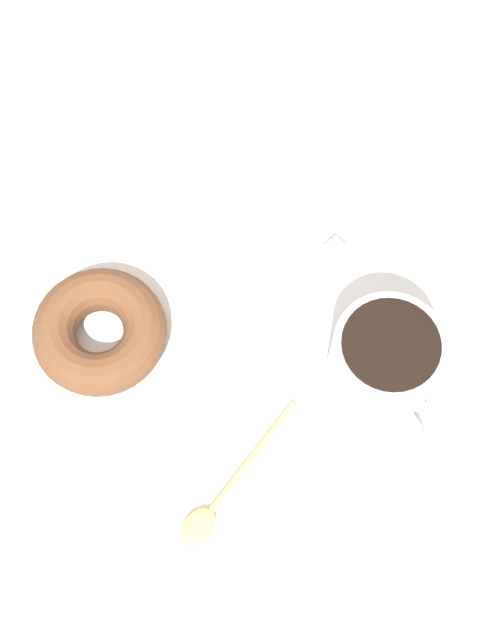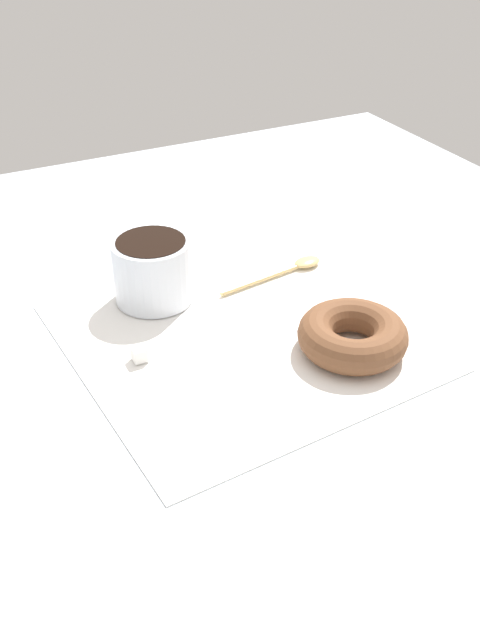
# 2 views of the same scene
# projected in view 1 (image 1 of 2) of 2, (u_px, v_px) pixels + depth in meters

# --- Properties ---
(ground_plane) EXTENTS (1.20, 1.20, 0.02)m
(ground_plane) POSITION_uv_depth(u_px,v_px,m) (246.00, 311.00, 0.81)
(ground_plane) COLOR #B2BCC6
(napkin) EXTENTS (0.38, 0.38, 0.00)m
(napkin) POSITION_uv_depth(u_px,v_px,m) (240.00, 329.00, 0.79)
(napkin) COLOR white
(napkin) RESTS_ON ground_plane
(coffee_cup) EXTENTS (0.12, 0.09, 0.08)m
(coffee_cup) POSITION_uv_depth(u_px,v_px,m) (386.00, 361.00, 0.73)
(coffee_cup) COLOR silver
(coffee_cup) RESTS_ON napkin
(donut) EXTENTS (0.12, 0.12, 0.04)m
(donut) POSITION_uv_depth(u_px,v_px,m) (100.00, 331.00, 0.77)
(donut) COLOR brown
(donut) RESTS_ON napkin
(spoon) EXTENTS (0.04, 0.15, 0.01)m
(spoon) POSITION_uv_depth(u_px,v_px,m) (215.00, 505.00, 0.72)
(spoon) COLOR #D8B772
(spoon) RESTS_ON napkin
(sugar_cube) EXTENTS (0.02, 0.02, 0.02)m
(sugar_cube) POSITION_uv_depth(u_px,v_px,m) (335.00, 250.00, 0.81)
(sugar_cube) COLOR white
(sugar_cube) RESTS_ON napkin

